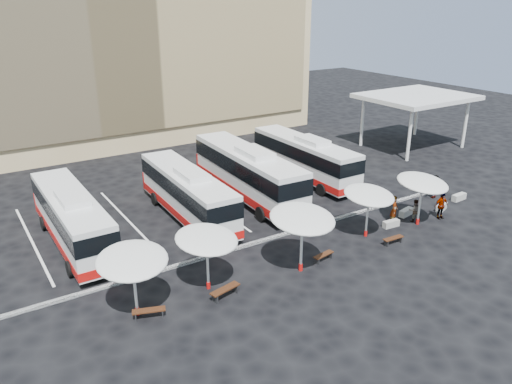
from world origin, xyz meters
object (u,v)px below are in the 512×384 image
sunshade_4 (422,183)px  wood_bench_3 (393,239)px  wood_bench_0 (149,312)px  conc_bench_0 (391,224)px  conc_bench_3 (459,197)px  sunshade_2 (302,219)px  bus_1 (187,192)px  sunshade_1 (207,240)px  sunshade_3 (369,195)px  passenger_1 (415,211)px  sunshade_0 (132,261)px  passenger_0 (394,210)px  conc_bench_2 (442,207)px  conc_bench_1 (406,212)px  passenger_2 (441,206)px  bus_2 (248,172)px  bus_0 (72,217)px  bus_3 (304,157)px  passenger_3 (434,187)px  wood_bench_2 (323,256)px  wood_bench_1 (225,290)px

sunshade_4 → wood_bench_3: sunshade_4 is taller
wood_bench_0 → conc_bench_0: (16.94, 0.96, -0.14)m
conc_bench_3 → sunshade_2: bearing=-173.5°
bus_1 → sunshade_1: bus_1 is taller
sunshade_2 → conc_bench_3: (16.03, 1.82, -2.87)m
sunshade_2 → sunshade_3: (6.01, 1.18, -0.37)m
sunshade_2 → passenger_1: 10.59m
sunshade_0 → sunshade_4: (19.07, -0.27, 0.01)m
sunshade_0 → wood_bench_3: sunshade_0 is taller
wood_bench_0 → passenger_0: 17.52m
passenger_1 → conc_bench_2: bearing=-144.3°
sunshade_2 → sunshade_1: bearing=167.6°
sunshade_1 → sunshade_2: (5.07, -1.12, 0.32)m
sunshade_1 → passenger_0: bearing=2.0°
conc_bench_1 → sunshade_1: bearing=-176.8°
wood_bench_3 → bus_1: bearing=130.2°
bus_1 → passenger_2: size_ratio=6.16×
bus_2 → passenger_1: (7.07, -9.61, -1.25)m
bus_0 → bus_3: size_ratio=0.97×
bus_0 → sunshade_4: (19.69, -9.18, 1.09)m
bus_1 → sunshade_0: 11.28m
sunshade_4 → passenger_3: (4.70, 2.54, -2.01)m
sunshade_2 → wood_bench_0: bearing=177.9°
passenger_1 → bus_2: bearing=-22.2°
wood_bench_2 → passenger_2: 10.42m
wood_bench_1 → conc_bench_2: bearing=4.2°
passenger_3 → sunshade_3: bearing=14.4°
wood_bench_2 → wood_bench_0: bearing=179.1°
sunshade_2 → wood_bench_2: sunshade_2 is taller
wood_bench_3 → passenger_0: (2.27, 2.11, 0.64)m
bus_0 → conc_bench_1: (20.15, -7.80, -1.57)m
sunshade_1 → conc_bench_1: size_ratio=3.36×
sunshade_1 → conc_bench_3: 21.27m
wood_bench_0 → passenger_1: 18.88m
sunshade_2 → wood_bench_3: 7.19m
bus_0 → passenger_2: bearing=-23.4°
bus_1 → wood_bench_2: (3.81, -9.61, -1.50)m
wood_bench_1 → passenger_3: passenger_3 is taller
wood_bench_0 → passenger_3: size_ratio=0.89×
bus_0 → sunshade_3: bus_0 is taller
bus_0 → bus_1: size_ratio=0.98×
passenger_1 → passenger_2: bearing=-167.0°
sunshade_3 → passenger_3: (8.82, 1.98, -1.86)m
bus_1 → passenger_3: size_ratio=6.45×
bus_0 → wood_bench_0: bearing=-84.1°
conc_bench_0 → passenger_2: passenger_2 is taller
wood_bench_2 → conc_bench_2: size_ratio=1.15×
wood_bench_2 → wood_bench_3: bearing=-7.8°
wood_bench_0 → conc_bench_1: (19.17, 1.68, -0.13)m
passenger_3 → bus_3: bearing=-55.6°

